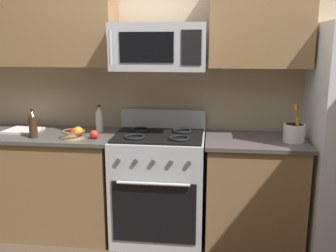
# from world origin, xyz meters

# --- Properties ---
(wall_back) EXTENTS (8.00, 0.10, 2.60)m
(wall_back) POSITION_xyz_m (0.00, 1.01, 1.30)
(wall_back) COLOR tan
(wall_back) RESTS_ON ground
(counter_left) EXTENTS (1.23, 0.61, 0.91)m
(counter_left) POSITION_xyz_m (-1.00, 0.64, 0.46)
(counter_left) COLOR olive
(counter_left) RESTS_ON ground
(range_oven) EXTENTS (0.76, 0.65, 1.09)m
(range_oven) POSITION_xyz_m (-0.00, 0.64, 0.47)
(range_oven) COLOR #B2B5BA
(range_oven) RESTS_ON ground
(counter_right) EXTENTS (0.81, 0.61, 0.91)m
(counter_right) POSITION_xyz_m (0.80, 0.64, 0.46)
(counter_right) COLOR olive
(counter_right) RESTS_ON ground
(microwave) EXTENTS (0.75, 0.44, 0.37)m
(microwave) POSITION_xyz_m (-0.00, 0.67, 1.65)
(microwave) COLOR #B2B5BA
(upper_cabinets_left) EXTENTS (1.22, 0.34, 0.70)m
(upper_cabinets_left) POSITION_xyz_m (-1.01, 0.79, 1.83)
(upper_cabinets_left) COLOR olive
(upper_cabinets_right) EXTENTS (0.80, 0.34, 0.70)m
(upper_cabinets_right) POSITION_xyz_m (0.80, 0.79, 1.83)
(upper_cabinets_right) COLOR olive
(utensil_crock) EXTENTS (0.17, 0.17, 0.31)m
(utensil_crock) POSITION_xyz_m (1.09, 0.60, 0.99)
(utensil_crock) COLOR white
(utensil_crock) RESTS_ON counter_right
(fruit_basket) EXTENTS (0.19, 0.19, 0.10)m
(fruit_basket) POSITION_xyz_m (-0.68, 0.50, 0.95)
(fruit_basket) COLOR brown
(fruit_basket) RESTS_ON counter_left
(apple_loose) EXTENTS (0.07, 0.07, 0.07)m
(apple_loose) POSITION_xyz_m (-0.52, 0.50, 0.95)
(apple_loose) COLOR red
(apple_loose) RESTS_ON counter_left
(cutting_board) EXTENTS (0.31, 0.27, 0.02)m
(cutting_board) POSITION_xyz_m (-1.23, 0.69, 0.92)
(cutting_board) COLOR silver
(cutting_board) RESTS_ON counter_left
(bottle_soy) EXTENTS (0.07, 0.07, 0.24)m
(bottle_soy) POSITION_xyz_m (-1.03, 0.48, 1.02)
(bottle_soy) COLOR #382314
(bottle_soy) RESTS_ON counter_left
(bottle_vinegar) EXTENTS (0.07, 0.07, 0.24)m
(bottle_vinegar) POSITION_xyz_m (-0.55, 0.76, 1.02)
(bottle_vinegar) COLOR silver
(bottle_vinegar) RESTS_ON counter_left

